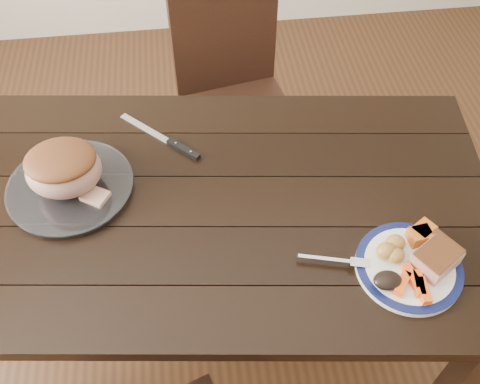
{
  "coord_description": "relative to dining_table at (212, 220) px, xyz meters",
  "views": [
    {
      "loc": [
        -0.03,
        -0.94,
        1.93
      ],
      "look_at": [
        0.08,
        -0.02,
        0.8
      ],
      "focal_mm": 40.0,
      "sensor_mm": 36.0,
      "label": 1
    }
  ],
  "objects": [
    {
      "name": "ground",
      "position": [
        0.0,
        0.0,
        -0.66
      ],
      "size": [
        4.0,
        4.0,
        0.0
      ],
      "primitive_type": "plane",
      "color": "#472B16",
      "rests_on": "ground"
    },
    {
      "name": "dark_mushroom",
      "position": [
        0.4,
        -0.33,
        0.13
      ],
      "size": [
        0.07,
        0.05,
        0.03
      ],
      "primitive_type": "ellipsoid",
      "color": "black",
      "rests_on": "dinner_plate"
    },
    {
      "name": "chair_far",
      "position": [
        0.15,
        0.74,
        -0.13
      ],
      "size": [
        0.5,
        0.5,
        0.93
      ],
      "rotation": [
        0.0,
        0.0,
        3.34
      ],
      "color": "black",
      "rests_on": "ground"
    },
    {
      "name": "pumpkin_wedges",
      "position": [
        0.53,
        -0.21,
        0.13
      ],
      "size": [
        0.08,
        0.07,
        0.04
      ],
      "color": "orange",
      "rests_on": "dinner_plate"
    },
    {
      "name": "plate_rim",
      "position": [
        0.48,
        -0.28,
        0.11
      ],
      "size": [
        0.27,
        0.27,
        0.02
      ],
      "primitive_type": "torus",
      "color": "#0D1442",
      "rests_on": "dinner_plate"
    },
    {
      "name": "pork_slice",
      "position": [
        0.54,
        -0.29,
        0.14
      ],
      "size": [
        0.14,
        0.13,
        0.05
      ],
      "primitive_type": "cube",
      "rotation": [
        0.0,
        0.0,
        0.56
      ],
      "color": "tan",
      "rests_on": "dinner_plate"
    },
    {
      "name": "serving_platter",
      "position": [
        -0.39,
        0.09,
        0.1
      ],
      "size": [
        0.35,
        0.35,
        0.02
      ],
      "primitive_type": "cylinder",
      "color": "white",
      "rests_on": "dining_table"
    },
    {
      "name": "carrot_batons",
      "position": [
        0.47,
        -0.34,
        0.12
      ],
      "size": [
        0.09,
        0.11,
        0.02
      ],
      "color": "#FF5715",
      "rests_on": "dinner_plate"
    },
    {
      "name": "dinner_plate",
      "position": [
        0.48,
        -0.28,
        0.1
      ],
      "size": [
        0.27,
        0.27,
        0.02
      ],
      "primitive_type": "cylinder",
      "color": "white",
      "rests_on": "dining_table"
    },
    {
      "name": "roasted_potatoes",
      "position": [
        0.44,
        -0.25,
        0.13
      ],
      "size": [
        0.08,
        0.08,
        0.04
      ],
      "color": "gold",
      "rests_on": "dinner_plate"
    },
    {
      "name": "dining_table",
      "position": [
        0.0,
        0.0,
        0.0
      ],
      "size": [
        1.7,
        1.09,
        0.75
      ],
      "rotation": [
        0.0,
        0.0,
        -0.13
      ],
      "color": "black",
      "rests_on": "ground"
    },
    {
      "name": "fork",
      "position": [
        0.3,
        -0.25,
        0.11
      ],
      "size": [
        0.18,
        0.06,
        0.0
      ],
      "rotation": [
        0.0,
        0.0,
        -0.26
      ],
      "color": "silver",
      "rests_on": "dinner_plate"
    },
    {
      "name": "carving_knife",
      "position": [
        -0.09,
        0.23,
        0.1
      ],
      "size": [
        0.24,
        0.24,
        0.01
      ],
      "rotation": [
        0.0,
        0.0,
        -0.77
      ],
      "color": "silver",
      "rests_on": "dining_table"
    },
    {
      "name": "cut_slice",
      "position": [
        -0.32,
        0.03,
        0.12
      ],
      "size": [
        0.09,
        0.08,
        0.02
      ],
      "primitive_type": "cube",
      "rotation": [
        0.0,
        0.0,
        -0.55
      ],
      "color": "tan",
      "rests_on": "serving_platter"
    },
    {
      "name": "roast_joint",
      "position": [
        -0.39,
        0.09,
        0.18
      ],
      "size": [
        0.21,
        0.18,
        0.14
      ],
      "primitive_type": "ellipsoid",
      "color": "#AB7668",
      "rests_on": "serving_platter"
    }
  ]
}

